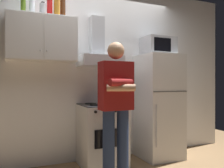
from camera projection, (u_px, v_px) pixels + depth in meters
back_wall_tiled at (97, 71)px, 3.65m from camera, size 4.80×0.10×2.70m
upper_cabinet at (42, 39)px, 3.11m from camera, size 0.90×0.37×0.60m
stove_oven at (102, 135)px, 3.31m from camera, size 0.60×0.62×0.87m
range_hood at (99, 53)px, 3.43m from camera, size 0.60×0.44×0.75m
refrigerator at (159, 106)px, 3.68m from camera, size 0.60×0.62×1.60m
microwave at (158, 46)px, 3.70m from camera, size 0.48×0.37×0.28m
person_standing at (116, 106)px, 2.74m from camera, size 0.38×0.33×1.64m
cooking_pot at (114, 99)px, 3.25m from camera, size 0.31×0.21×0.12m
bottle_rum_dark at (63, 9)px, 3.25m from camera, size 0.07×0.07×0.29m
bottle_olive_oil at (23, 4)px, 3.04m from camera, size 0.06×0.06×0.27m
bottle_canister_steel at (43, 9)px, 3.10m from camera, size 0.09×0.09×0.18m
bottle_liquor_amber at (57, 7)px, 3.16m from camera, size 0.08×0.08×0.28m
bottle_soda_red at (50, 8)px, 3.17m from camera, size 0.07×0.07×0.27m
bottle_vodka_clear at (32, 5)px, 3.10m from camera, size 0.07×0.07×0.29m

